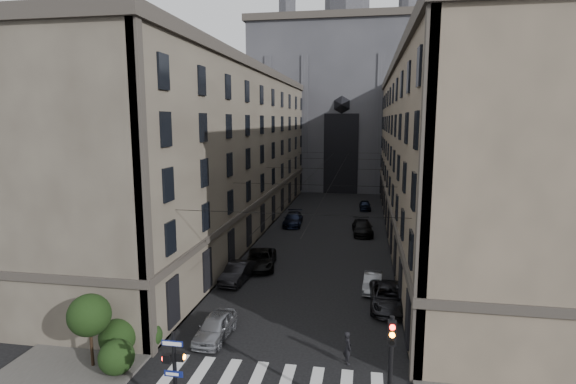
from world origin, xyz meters
The scene contains 19 objects.
sidewalk_left centered at (-10.50, 36.00, 0.07)m, with size 7.00×80.00×0.15m, color #383533.
sidewalk_right centered at (10.50, 36.00, 0.07)m, with size 7.00×80.00×0.15m, color #383533.
zebra_crossing centered at (0.00, 5.00, 0.01)m, with size 11.00×3.20×0.01m, color beige.
building_left centered at (-13.44, 36.00, 9.34)m, with size 13.60×60.60×18.85m.
building_right centered at (13.44, 36.00, 9.34)m, with size 13.60×60.60×18.85m.
gothic_tower centered at (0.00, 74.96, 17.80)m, with size 35.00×23.00×58.00m.
pedestrian_signal_left centered at (-3.51, 1.50, 2.32)m, with size 1.02×0.38×4.00m.
traffic_light_right centered at (5.60, 1.92, 3.29)m, with size 0.34×0.50×5.20m.
shrub_cluster centered at (-8.72, 5.01, 1.80)m, with size 3.90×4.40×3.90m.
tram_wires centered at (0.00, 35.63, 7.25)m, with size 14.00×60.00×0.43m.
car_left_near centered at (-4.20, 8.71, 0.72)m, with size 1.71×4.25×1.45m, color gray.
car_left_midnear centered at (-5.61, 18.18, 0.76)m, with size 1.61×4.63×1.53m, color black.
car_left_midfar centered at (-4.55, 21.93, 0.76)m, with size 2.51×5.45×1.51m, color black.
car_left_far centered at (-4.32, 38.29, 0.78)m, with size 2.19×5.38×1.56m, color black.
car_right_near centered at (5.17, 18.16, 0.65)m, with size 1.37×3.93×1.30m, color slate.
car_right_midnear centered at (6.20, 15.07, 0.78)m, with size 2.57×5.58×1.55m, color black.
car_right_midfar centered at (4.20, 35.34, 0.78)m, with size 2.20×5.40×1.57m, color black.
car_right_far centered at (4.42, 49.62, 0.67)m, with size 1.59×3.96×1.35m, color black.
pedestrian centered at (3.70, 7.28, 0.90)m, with size 0.65×0.43×1.79m, color black.
Camera 1 is at (4.41, -15.30, 12.94)m, focal length 28.00 mm.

